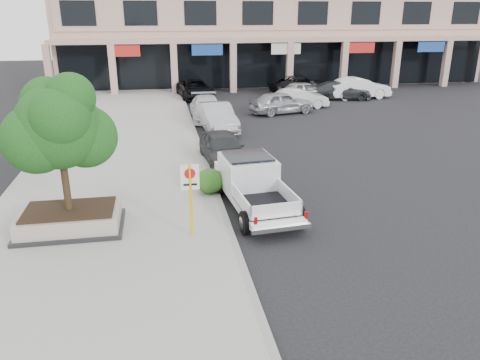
% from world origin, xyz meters
% --- Properties ---
extents(ground, '(120.00, 120.00, 0.00)m').
position_xyz_m(ground, '(0.00, 0.00, 0.00)').
color(ground, black).
rests_on(ground, ground).
extents(sidewalk, '(8.00, 52.00, 0.15)m').
position_xyz_m(sidewalk, '(-5.50, 6.00, 0.07)').
color(sidewalk, gray).
rests_on(sidewalk, ground).
extents(curb, '(0.20, 52.00, 0.15)m').
position_xyz_m(curb, '(-1.55, 6.00, 0.07)').
color(curb, gray).
rests_on(curb, ground).
extents(strip_mall, '(40.55, 12.43, 9.50)m').
position_xyz_m(strip_mall, '(8.00, 33.93, 4.75)').
color(strip_mall, tan).
rests_on(strip_mall, ground).
extents(planter, '(3.20, 2.20, 0.68)m').
position_xyz_m(planter, '(-6.46, 0.80, 0.48)').
color(planter, black).
rests_on(planter, sidewalk).
extents(planter_tree, '(2.90, 2.55, 4.00)m').
position_xyz_m(planter_tree, '(-6.33, 0.95, 3.41)').
color(planter_tree, black).
rests_on(planter_tree, planter).
extents(no_parking_sign, '(0.55, 0.09, 2.30)m').
position_xyz_m(no_parking_sign, '(-2.75, -0.38, 1.63)').
color(no_parking_sign, yellow).
rests_on(no_parking_sign, sidewalk).
extents(hedge, '(1.10, 0.99, 0.93)m').
position_xyz_m(hedge, '(-1.80, 3.12, 0.62)').
color(hedge, '#204C15').
rests_on(hedge, sidewalk).
extents(pickup_truck, '(2.53, 5.63, 1.72)m').
position_xyz_m(pickup_truck, '(-0.35, 1.66, 0.86)').
color(pickup_truck, white).
rests_on(pickup_truck, ground).
extents(curb_car_a, '(2.08, 4.45, 1.47)m').
position_xyz_m(curb_car_a, '(-0.72, 7.09, 0.74)').
color(curb_car_a, '#292C2E').
rests_on(curb_car_a, ground).
extents(curb_car_b, '(2.11, 4.95, 1.59)m').
position_xyz_m(curb_car_b, '(-0.20, 13.47, 0.79)').
color(curb_car_b, '#9EA0A5').
rests_on(curb_car_b, ground).
extents(curb_car_c, '(2.15, 5.02, 1.44)m').
position_xyz_m(curb_car_c, '(-0.44, 16.65, 0.72)').
color(curb_car_c, silver).
rests_on(curb_car_c, ground).
extents(curb_car_d, '(2.95, 5.54, 1.48)m').
position_xyz_m(curb_car_d, '(-0.52, 24.46, 0.74)').
color(curb_car_d, black).
rests_on(curb_car_d, ground).
extents(lot_car_a, '(4.75, 2.77, 1.52)m').
position_xyz_m(lot_car_a, '(4.80, 17.55, 0.76)').
color(lot_car_a, '#9DA1A5').
rests_on(lot_car_a, ground).
extents(lot_car_b, '(4.20, 1.50, 1.38)m').
position_xyz_m(lot_car_b, '(6.57, 19.28, 0.69)').
color(lot_car_b, silver).
rests_on(lot_car_b, ground).
extents(lot_car_c, '(5.09, 2.83, 1.39)m').
position_xyz_m(lot_car_c, '(10.88, 22.14, 0.70)').
color(lot_car_c, '#2D3033').
rests_on(lot_car_c, ground).
extents(lot_car_d, '(5.88, 3.21, 1.56)m').
position_xyz_m(lot_car_d, '(8.61, 24.91, 0.78)').
color(lot_car_d, black).
rests_on(lot_car_d, ground).
extents(lot_car_e, '(4.46, 2.35, 1.44)m').
position_xyz_m(lot_car_e, '(7.96, 22.38, 0.72)').
color(lot_car_e, '#9EA0A5').
rests_on(lot_car_e, ground).
extents(lot_car_f, '(5.14, 2.08, 1.66)m').
position_xyz_m(lot_car_f, '(12.43, 22.25, 0.83)').
color(lot_car_f, white).
rests_on(lot_car_f, ground).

